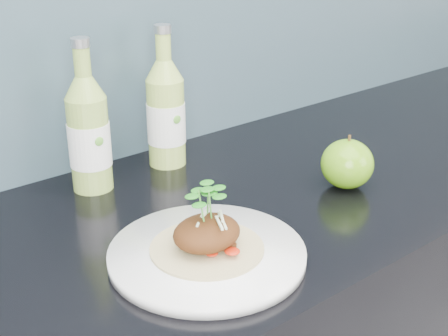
{
  "coord_description": "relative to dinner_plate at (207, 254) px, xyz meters",
  "views": [
    {
      "loc": [
        -0.57,
        0.96,
        1.38
      ],
      "look_at": [
        -0.03,
        1.63,
        1.0
      ],
      "focal_mm": 50.0,
      "sensor_mm": 36.0,
      "label": 1
    }
  ],
  "objects": [
    {
      "name": "pork_taco",
      "position": [
        0.0,
        -0.0,
        0.04
      ],
      "size": [
        0.16,
        0.16,
        0.1
      ],
      "color": "tan",
      "rests_on": "dinner_plate"
    },
    {
      "name": "cider_bottle_left",
      "position": [
        -0.01,
        0.32,
        0.09
      ],
      "size": [
        0.09,
        0.09,
        0.27
      ],
      "rotation": [
        0.0,
        0.0,
        -0.34
      ],
      "color": "#8DAD48",
      "rests_on": "kitchen_counter"
    },
    {
      "name": "dinner_plate",
      "position": [
        0.0,
        0.0,
        0.0
      ],
      "size": [
        0.3,
        0.3,
        0.02
      ],
      "color": "white",
      "rests_on": "kitchen_counter"
    },
    {
      "name": "cider_bottle_right",
      "position": [
        0.15,
        0.32,
        0.09
      ],
      "size": [
        0.09,
        0.09,
        0.27
      ],
      "rotation": [
        0.0,
        0.0,
        0.35
      ],
      "color": "#A2C250",
      "rests_on": "kitchen_counter"
    },
    {
      "name": "green_apple",
      "position": [
        0.34,
        0.04,
        0.04
      ],
      "size": [
        0.1,
        0.1,
        0.1
      ],
      "rotation": [
        0.0,
        0.0,
        0.11
      ],
      "color": "#47840E",
      "rests_on": "kitchen_counter"
    }
  ]
}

